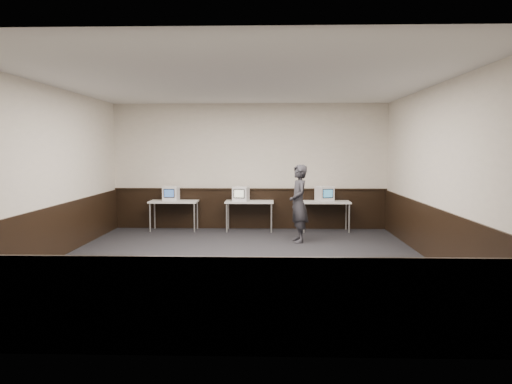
# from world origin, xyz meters

# --- Properties ---
(floor) EXTENTS (8.00, 8.00, 0.00)m
(floor) POSITION_xyz_m (0.00, 0.00, 0.00)
(floor) COLOR black
(floor) RESTS_ON ground
(ceiling) EXTENTS (8.00, 8.00, 0.00)m
(ceiling) POSITION_xyz_m (0.00, 0.00, 3.20)
(ceiling) COLOR white
(ceiling) RESTS_ON back_wall
(back_wall) EXTENTS (7.00, 0.00, 7.00)m
(back_wall) POSITION_xyz_m (0.00, 4.00, 1.60)
(back_wall) COLOR beige
(back_wall) RESTS_ON ground
(front_wall) EXTENTS (7.00, 0.00, 7.00)m
(front_wall) POSITION_xyz_m (0.00, -4.00, 1.60)
(front_wall) COLOR beige
(front_wall) RESTS_ON ground
(left_wall) EXTENTS (0.00, 8.00, 8.00)m
(left_wall) POSITION_xyz_m (-3.50, 0.00, 1.60)
(left_wall) COLOR beige
(left_wall) RESTS_ON ground
(right_wall) EXTENTS (0.00, 8.00, 8.00)m
(right_wall) POSITION_xyz_m (3.50, 0.00, 1.60)
(right_wall) COLOR beige
(right_wall) RESTS_ON ground
(wainscot_back) EXTENTS (6.98, 0.04, 1.00)m
(wainscot_back) POSITION_xyz_m (0.00, 3.98, 0.50)
(wainscot_back) COLOR black
(wainscot_back) RESTS_ON back_wall
(wainscot_front) EXTENTS (6.98, 0.04, 1.00)m
(wainscot_front) POSITION_xyz_m (0.00, -3.98, 0.50)
(wainscot_front) COLOR black
(wainscot_front) RESTS_ON front_wall
(wainscot_left) EXTENTS (0.04, 7.98, 1.00)m
(wainscot_left) POSITION_xyz_m (-3.48, 0.00, 0.50)
(wainscot_left) COLOR black
(wainscot_left) RESTS_ON left_wall
(wainscot_right) EXTENTS (0.04, 7.98, 1.00)m
(wainscot_right) POSITION_xyz_m (3.48, 0.00, 0.50)
(wainscot_right) COLOR black
(wainscot_right) RESTS_ON right_wall
(wainscot_rail) EXTENTS (6.98, 0.06, 0.04)m
(wainscot_rail) POSITION_xyz_m (0.00, 3.96, 1.02)
(wainscot_rail) COLOR black
(wainscot_rail) RESTS_ON wainscot_back
(desk_left) EXTENTS (1.20, 0.60, 0.75)m
(desk_left) POSITION_xyz_m (-1.90, 3.60, 0.68)
(desk_left) COLOR silver
(desk_left) RESTS_ON ground
(desk_center) EXTENTS (1.20, 0.60, 0.75)m
(desk_center) POSITION_xyz_m (0.00, 3.60, 0.68)
(desk_center) COLOR silver
(desk_center) RESTS_ON ground
(desk_right) EXTENTS (1.20, 0.60, 0.75)m
(desk_right) POSITION_xyz_m (1.90, 3.60, 0.68)
(desk_right) COLOR silver
(desk_right) RESTS_ON ground
(emac_left) EXTENTS (0.39, 0.41, 0.37)m
(emac_left) POSITION_xyz_m (-1.98, 3.64, 0.93)
(emac_left) COLOR white
(emac_left) RESTS_ON desk_left
(emac_center) EXTENTS (0.43, 0.45, 0.37)m
(emac_center) POSITION_xyz_m (-0.21, 3.58, 0.93)
(emac_center) COLOR white
(emac_center) RESTS_ON desk_center
(emac_right) EXTENTS (0.48, 0.49, 0.37)m
(emac_right) POSITION_xyz_m (1.87, 3.64, 0.94)
(emac_right) COLOR white
(emac_right) RESTS_ON desk_right
(person) EXTENTS (0.50, 0.68, 1.71)m
(person) POSITION_xyz_m (1.15, 2.11, 0.85)
(person) COLOR #27272D
(person) RESTS_ON ground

